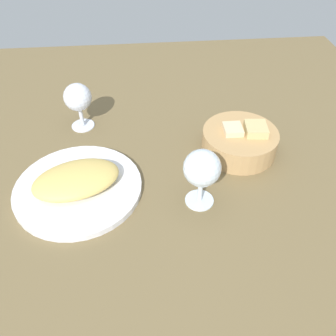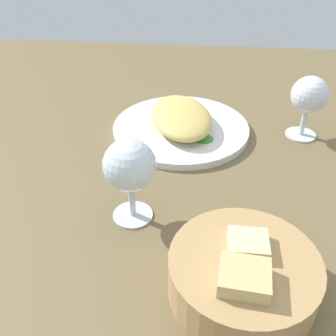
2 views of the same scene
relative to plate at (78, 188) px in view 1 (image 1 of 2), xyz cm
name	(u,v)px [view 1 (image 1 of 2)]	position (x,y,z in cm)	size (l,w,h in cm)	color
ground_plane	(157,174)	(17.01, 4.70, -1.70)	(140.00, 140.00, 2.00)	brown
plate	(78,188)	(0.00, 0.00, 0.00)	(26.95, 26.95, 1.40)	white
omelette	(76,179)	(0.00, 0.00, 2.63)	(18.08, 11.59, 3.86)	#D3B55F
lettuce_garnish	(100,168)	(4.65, 4.30, 1.47)	(3.63, 3.63, 1.55)	#3D852D
bread_basket	(240,141)	(37.21, 9.86, 2.32)	(17.60, 17.60, 7.49)	tan
wine_glass_near	(202,170)	(25.18, -5.35, 8.03)	(7.41, 7.41, 12.94)	silver
wine_glass_far	(78,99)	(-0.96, 23.67, 7.43)	(6.92, 6.92, 12.16)	silver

